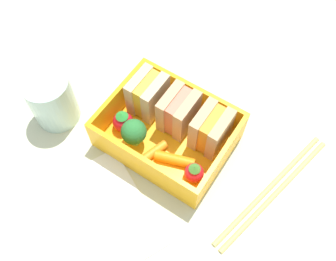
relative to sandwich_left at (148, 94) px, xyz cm
name	(u,v)px	position (x,y,z in cm)	size (l,w,h in cm)	color
ground_plane	(168,143)	(5.02, -2.54, -5.16)	(120.00, 120.00, 2.00)	beige
bento_tray	(168,138)	(5.02, -2.54, -3.56)	(16.86, 13.09, 1.20)	#FCA814
bento_rim	(168,128)	(5.02, -2.54, -0.72)	(16.86, 13.09, 4.49)	#FCA814
sandwich_left	(148,94)	(0.00, 0.00, 0.00)	(4.04, 5.08, 5.92)	#D8B588
sandwich_center_left	(178,111)	(5.02, 0.00, 0.00)	(4.04, 5.08, 5.92)	tan
sandwich_center	(211,129)	(10.04, 0.00, 0.00)	(4.04, 5.08, 5.92)	tan
strawberry_left	(123,121)	(-0.88, -4.75, -1.41)	(2.86, 2.86, 3.46)	red
broccoli_floret	(134,132)	(1.82, -5.79, -0.21)	(3.41, 3.41, 4.59)	#8EC764
carrot_stick_left	(156,151)	(5.13, -5.68, -2.38)	(1.16, 1.16, 3.57)	orange
carrot_stick_far_left	(175,159)	(7.88, -5.31, -2.27)	(1.38, 1.38, 5.32)	orange
strawberry_far_left	(194,172)	(11.11, -5.75, -1.57)	(2.54, 2.54, 3.14)	red
chopstick_pair	(273,190)	(20.61, -1.39, -3.81)	(6.56, 21.19, 0.70)	tan
drinking_glass	(52,100)	(-10.53, -7.84, -0.20)	(6.29, 6.29, 7.91)	silver
folded_napkin	(100,216)	(3.84, -16.40, -3.96)	(15.04, 11.66, 0.40)	white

